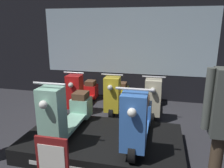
{
  "coord_description": "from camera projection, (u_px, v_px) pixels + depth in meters",
  "views": [
    {
      "loc": [
        0.96,
        -1.88,
        1.98
      ],
      "look_at": [
        0.04,
        2.07,
        0.87
      ],
      "focal_mm": 35.0,
      "sensor_mm": 36.0,
      "label": 1
    }
  ],
  "objects": [
    {
      "name": "shop_wall_back",
      "position": [
        126.0,
        40.0,
        5.74
      ],
      "size": [
        8.2,
        0.09,
        3.2
      ],
      "color": "black",
      "rests_on": "ground_plane"
    },
    {
      "name": "display_platform",
      "position": [
        103.0,
        143.0,
        3.54
      ],
      "size": [
        2.5,
        1.44,
        0.25
      ],
      "color": "black",
      "rests_on": "ground_plane"
    },
    {
      "name": "scooter_display_left",
      "position": [
        67.0,
        113.0,
        3.46
      ],
      "size": [
        0.46,
        1.51,
        0.99
      ],
      "color": "black",
      "rests_on": "display_platform"
    },
    {
      "name": "scooter_display_right",
      "position": [
        138.0,
        120.0,
        3.21
      ],
      "size": [
        0.46,
        1.51,
        0.99
      ],
      "color": "black",
      "rests_on": "display_platform"
    },
    {
      "name": "scooter_backrow_0",
      "position": [
        82.0,
        93.0,
        5.31
      ],
      "size": [
        0.46,
        1.51,
        0.99
      ],
      "color": "black",
      "rests_on": "ground_plane"
    },
    {
      "name": "scooter_backrow_1",
      "position": [
        117.0,
        95.0,
        5.12
      ],
      "size": [
        0.46,
        1.51,
        0.99
      ],
      "color": "black",
      "rests_on": "ground_plane"
    },
    {
      "name": "scooter_backrow_2",
      "position": [
        153.0,
        98.0,
        4.94
      ],
      "size": [
        0.46,
        1.51,
        0.99
      ],
      "color": "black",
      "rests_on": "ground_plane"
    },
    {
      "name": "price_sign_board",
      "position": [
        53.0,
        165.0,
        2.59
      ],
      "size": [
        0.41,
        0.04,
        0.73
      ],
      "color": "maroon",
      "rests_on": "ground_plane"
    }
  ]
}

